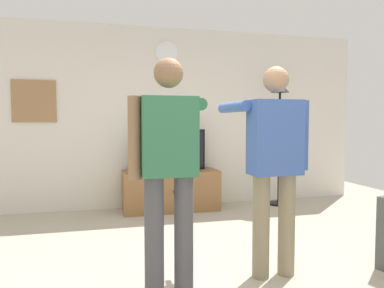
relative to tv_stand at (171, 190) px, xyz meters
name	(u,v)px	position (x,y,z in m)	size (l,w,h in m)	color
back_wall	(163,118)	(-0.05, 0.35, 1.06)	(6.40, 0.10, 2.70)	silver
tv_stand	(171,190)	(0.00, 0.00, 0.00)	(1.38, 0.54, 0.58)	olive
television	(170,150)	(0.00, 0.05, 0.59)	(1.04, 0.07, 0.60)	black
wall_clock	(167,52)	(0.00, 0.29, 2.04)	(0.33, 0.33, 0.03)	white
framed_picture	(34,101)	(-1.87, 0.30, 1.28)	(0.58, 0.04, 0.59)	#997047
floor_lamp	(280,118)	(1.70, -0.05, 1.05)	(0.32, 0.32, 1.88)	black
person_standing_nearer_lamp	(169,164)	(-0.52, -2.61, 0.69)	(0.57, 0.78, 1.73)	#4C4C51
person_standing_nearer_couch	(274,158)	(0.40, -2.43, 0.70)	(0.60, 0.78, 1.73)	gray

